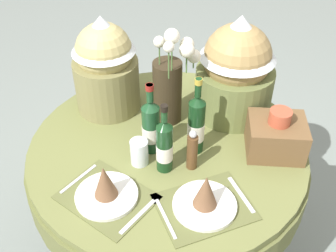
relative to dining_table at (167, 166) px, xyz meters
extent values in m
plane|color=gray|center=(0.00, 0.00, -0.63)|extent=(8.00, 8.00, 0.00)
cylinder|color=olive|center=(0.00, 0.00, 0.12)|extent=(1.21, 1.21, 0.04)
cylinder|color=#626738|center=(0.00, 0.00, 0.02)|extent=(1.24, 1.24, 0.14)
cylinder|color=black|center=(0.00, 0.00, -0.25)|extent=(0.12, 0.12, 0.69)
cylinder|color=black|center=(0.00, 0.00, -0.61)|extent=(0.72, 0.72, 0.03)
cube|color=brown|center=(-0.21, -0.32, 0.14)|extent=(0.43, 0.40, 0.00)
cylinder|color=white|center=(-0.21, -0.32, 0.15)|extent=(0.24, 0.24, 0.02)
cone|color=brown|center=(-0.21, -0.32, 0.23)|extent=(0.09, 0.09, 0.14)
cube|color=silver|center=(-0.34, -0.24, 0.14)|extent=(0.11, 0.17, 0.00)
cube|color=silver|center=(-0.08, -0.41, 0.14)|extent=(0.12, 0.17, 0.00)
cube|color=brown|center=(0.17, -0.34, 0.14)|extent=(0.42, 0.38, 0.00)
cylinder|color=white|center=(0.17, -0.34, 0.15)|extent=(0.24, 0.24, 0.02)
cone|color=brown|center=(0.17, -0.34, 0.23)|extent=(0.09, 0.09, 0.14)
cube|color=silver|center=(0.03, -0.41, 0.14)|extent=(0.09, 0.18, 0.00)
cube|color=silver|center=(0.30, -0.27, 0.14)|extent=(0.10, 0.18, 0.00)
cylinder|color=#332819|center=(-0.02, 0.19, 0.28)|extent=(0.13, 0.13, 0.30)
sphere|color=silver|center=(0.07, 0.15, 0.55)|extent=(0.06, 0.06, 0.06)
cylinder|color=#4C7038|center=(0.07, 0.15, 0.48)|extent=(0.01, 0.01, 0.09)
sphere|color=silver|center=(-0.05, 0.17, 0.54)|extent=(0.05, 0.05, 0.05)
cylinder|color=#4C7038|center=(-0.05, 0.17, 0.48)|extent=(0.01, 0.01, 0.09)
sphere|color=silver|center=(0.01, 0.13, 0.59)|extent=(0.06, 0.06, 0.06)
cylinder|color=#4C7038|center=(0.01, 0.13, 0.50)|extent=(0.01, 0.01, 0.13)
sphere|color=silver|center=(0.00, 0.07, 0.58)|extent=(0.04, 0.04, 0.04)
cylinder|color=#4C7038|center=(0.00, 0.07, 0.50)|extent=(0.01, 0.01, 0.13)
sphere|color=silver|center=(0.10, 0.16, 0.49)|extent=(0.06, 0.06, 0.06)
cylinder|color=#4C7038|center=(0.10, 0.16, 0.45)|extent=(0.01, 0.01, 0.04)
sphere|color=silver|center=(0.07, 0.12, 0.54)|extent=(0.06, 0.06, 0.06)
cylinder|color=#4C7038|center=(0.07, 0.12, 0.48)|extent=(0.01, 0.01, 0.08)
cylinder|color=#143819|center=(0.00, -0.14, 0.24)|extent=(0.07, 0.07, 0.22)
cylinder|color=silver|center=(0.00, -0.14, 0.23)|extent=(0.07, 0.07, 0.07)
cone|color=#143819|center=(0.00, -0.14, 0.37)|extent=(0.07, 0.07, 0.03)
cylinder|color=#143819|center=(0.00, -0.14, 0.42)|extent=(0.03, 0.03, 0.07)
cylinder|color=black|center=(0.00, -0.14, 0.44)|extent=(0.03, 0.03, 0.02)
cylinder|color=#143819|center=(0.12, -0.02, 0.26)|extent=(0.07, 0.07, 0.25)
cylinder|color=silver|center=(0.12, -0.02, 0.24)|extent=(0.07, 0.07, 0.08)
cone|color=#143819|center=(0.12, -0.02, 0.40)|extent=(0.07, 0.07, 0.03)
cylinder|color=#143819|center=(0.12, -0.02, 0.46)|extent=(0.03, 0.03, 0.08)
cylinder|color=#B29933|center=(0.12, -0.02, 0.48)|extent=(0.03, 0.03, 0.02)
cylinder|color=#194223|center=(-0.07, -0.03, 0.24)|extent=(0.08, 0.08, 0.22)
cylinder|color=silver|center=(-0.07, -0.03, 0.23)|extent=(0.08, 0.08, 0.07)
cone|color=#194223|center=(-0.07, -0.03, 0.37)|extent=(0.08, 0.08, 0.03)
cylinder|color=#194223|center=(-0.07, -0.03, 0.43)|extent=(0.03, 0.03, 0.08)
cylinder|color=maroon|center=(-0.07, -0.03, 0.45)|extent=(0.03, 0.03, 0.02)
cylinder|color=silver|center=(-0.11, -0.12, 0.19)|extent=(0.07, 0.07, 0.11)
cylinder|color=brown|center=(0.11, -0.13, 0.22)|extent=(0.04, 0.04, 0.16)
sphere|color=#B7B7BC|center=(0.11, -0.13, 0.31)|extent=(0.03, 0.03, 0.03)
cylinder|color=olive|center=(-0.31, 0.26, 0.26)|extent=(0.30, 0.30, 0.25)
sphere|color=tan|center=(-0.31, 0.26, 0.44)|extent=(0.26, 0.26, 0.26)
cone|color=silver|center=(-0.31, 0.26, 0.52)|extent=(0.29, 0.29, 0.17)
cylinder|color=olive|center=(0.29, 0.27, 0.25)|extent=(0.36, 0.36, 0.23)
sphere|color=#9E7F4C|center=(0.29, 0.27, 0.43)|extent=(0.30, 0.30, 0.30)
cone|color=silver|center=(0.29, 0.27, 0.53)|extent=(0.34, 0.34, 0.20)
cube|color=brown|center=(0.46, 0.00, 0.21)|extent=(0.24, 0.20, 0.15)
cylinder|color=#B24C33|center=(0.46, 0.00, 0.32)|extent=(0.09, 0.09, 0.06)
camera|label=1|loc=(0.11, -1.35, 1.35)|focal=44.29mm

